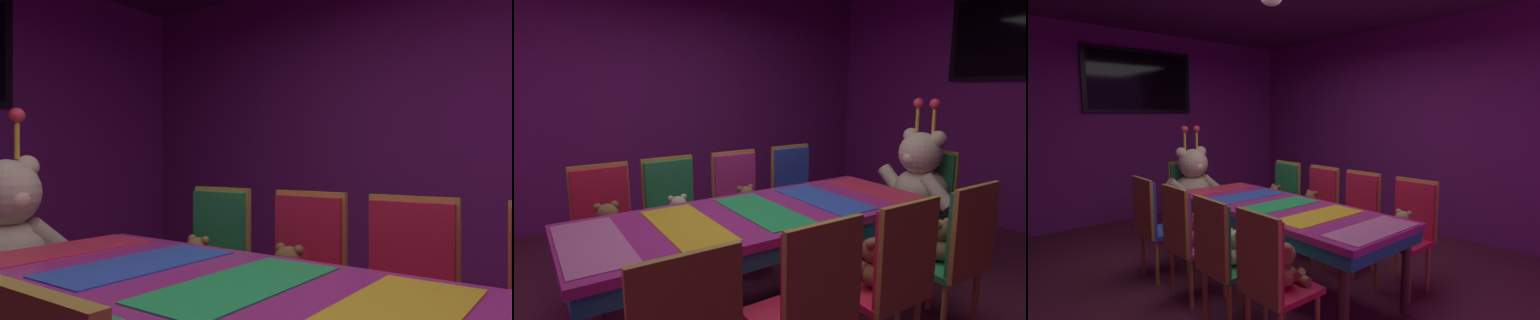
# 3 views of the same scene
# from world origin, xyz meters

# --- Properties ---
(ground_plane) EXTENTS (7.90, 7.90, 0.00)m
(ground_plane) POSITION_xyz_m (0.00, 0.00, 0.00)
(ground_plane) COLOR #591E33
(wall_back) EXTENTS (5.20, 0.12, 2.80)m
(wall_back) POSITION_xyz_m (0.00, 3.20, 1.40)
(wall_back) COLOR #721E72
(wall_back) RESTS_ON ground_plane
(wall_right) EXTENTS (0.12, 6.40, 2.80)m
(wall_right) POSITION_xyz_m (2.60, 0.00, 1.40)
(wall_right) COLOR #721E72
(wall_right) RESTS_ON ground_plane
(banquet_table) EXTENTS (0.90, 2.39, 0.75)m
(banquet_table) POSITION_xyz_m (0.00, -0.00, 0.65)
(banquet_table) COLOR #B22D8C
(banquet_table) RESTS_ON ground_plane
(chair_left_0) EXTENTS (0.42, 0.41, 0.98)m
(chair_left_0) POSITION_xyz_m (-0.81, -0.82, 0.60)
(chair_left_0) COLOR red
(chair_left_0) RESTS_ON ground_plane
(teddy_left_0) EXTENTS (0.24, 0.31, 0.30)m
(teddy_left_0) POSITION_xyz_m (-0.67, -0.82, 0.59)
(teddy_left_0) COLOR olive
(teddy_left_0) RESTS_ON chair_left_0
(chair_left_1) EXTENTS (0.42, 0.41, 0.98)m
(chair_left_1) POSITION_xyz_m (-0.84, -0.31, 0.60)
(chair_left_1) COLOR #268C4C
(chair_left_1) RESTS_ON ground_plane
(teddy_left_1) EXTENTS (0.22, 0.28, 0.27)m
(teddy_left_1) POSITION_xyz_m (-0.69, -0.31, 0.57)
(teddy_left_1) COLOR beige
(teddy_left_1) RESTS_ON chair_left_1
(chair_left_2) EXTENTS (0.42, 0.41, 0.98)m
(chair_left_2) POSITION_xyz_m (-0.81, 0.27, 0.60)
(chair_left_2) COLOR #CC338C
(chair_left_2) RESTS_ON ground_plane
(teddy_left_2) EXTENTS (0.22, 0.29, 0.27)m
(teddy_left_2) POSITION_xyz_m (-0.67, 0.27, 0.57)
(teddy_left_2) COLOR olive
(teddy_left_2) RESTS_ON chair_left_2
(chair_left_3) EXTENTS (0.42, 0.41, 0.98)m
(chair_left_3) POSITION_xyz_m (-0.83, 0.88, 0.60)
(chair_left_3) COLOR #2D47B2
(chair_left_3) RESTS_ON ground_plane
(chair_right_0) EXTENTS (0.42, 0.41, 0.98)m
(chair_right_0) POSITION_xyz_m (0.83, -0.85, 0.60)
(chair_right_0) COLOR red
(chair_right_0) RESTS_ON ground_plane
(teddy_right_0) EXTENTS (0.23, 0.29, 0.28)m
(teddy_right_0) POSITION_xyz_m (0.69, -0.85, 0.58)
(teddy_right_0) COLOR tan
(teddy_right_0) RESTS_ON chair_right_0
(chair_right_1) EXTENTS (0.42, 0.41, 0.98)m
(chair_right_1) POSITION_xyz_m (0.85, -0.26, 0.60)
(chair_right_1) COLOR red
(chair_right_1) RESTS_ON ground_plane
(chair_right_2) EXTENTS (0.42, 0.41, 0.98)m
(chair_right_2) POSITION_xyz_m (0.85, 0.28, 0.60)
(chair_right_2) COLOR red
(chair_right_2) RESTS_ON ground_plane
(teddy_right_2) EXTENTS (0.23, 0.30, 0.28)m
(teddy_right_2) POSITION_xyz_m (0.71, 0.28, 0.58)
(teddy_right_2) COLOR brown
(teddy_right_2) RESTS_ON chair_right_2
(chair_right_3) EXTENTS (0.42, 0.41, 0.98)m
(chair_right_3) POSITION_xyz_m (0.84, 0.87, 0.60)
(chair_right_3) COLOR #268C4C
(chair_right_3) RESTS_ON ground_plane
(teddy_right_3) EXTENTS (0.22, 0.28, 0.27)m
(teddy_right_3) POSITION_xyz_m (0.70, 0.87, 0.57)
(teddy_right_3) COLOR olive
(teddy_right_3) RESTS_ON chair_right_3
(throne_chair) EXTENTS (0.41, 0.42, 0.98)m
(throne_chair) POSITION_xyz_m (0.00, 1.74, 0.60)
(throne_chair) COLOR #268C4C
(throne_chair) RESTS_ON ground_plane
(king_teddy_bear) EXTENTS (0.76, 0.59, 0.97)m
(king_teddy_bear) POSITION_xyz_m (0.00, 1.57, 0.77)
(king_teddy_bear) COLOR beige
(king_teddy_bear) RESTS_ON throne_chair
(wall_tv) EXTENTS (1.59, 0.06, 0.92)m
(wall_tv) POSITION_xyz_m (0.00, 3.11, 2.05)
(wall_tv) COLOR black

